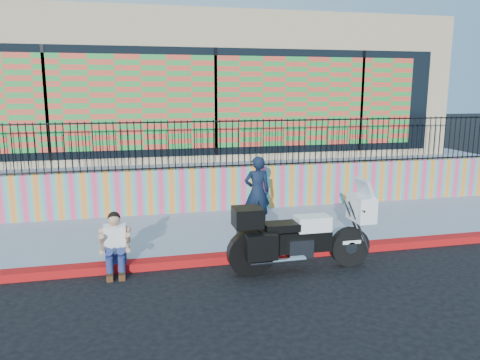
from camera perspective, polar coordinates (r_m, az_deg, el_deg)
name	(u,v)px	position (r m, az deg, el deg)	size (l,w,h in m)	color
ground	(255,259)	(9.06, 1.87, -9.64)	(90.00, 90.00, 0.00)	black
red_curb	(255,256)	(9.04, 1.88, -9.20)	(16.00, 0.30, 0.15)	#AB0C12
sidewalk	(236,230)	(10.56, -0.44, -6.17)	(16.00, 3.00, 0.15)	#8891A3
mural_wall	(223,189)	(11.91, -2.13, -1.07)	(16.00, 0.20, 1.10)	#F23F6D
metal_fence	(222,144)	(11.73, -2.17, 4.43)	(15.80, 0.04, 1.20)	black
elevated_platform	(196,162)	(16.88, -5.42, 2.24)	(16.00, 10.00, 1.25)	#8891A3
storefront_building	(195,87)	(16.47, -5.49, 11.19)	(14.00, 8.06, 4.00)	tan
police_motorcycle	(299,234)	(8.39, 7.20, -6.54)	(2.60, 0.86, 1.62)	black
police_officer	(257,192)	(10.41, 2.10, -1.44)	(0.58, 0.38, 1.60)	black
seated_man	(115,249)	(8.54, -14.96, -8.15)	(0.54, 0.71, 1.06)	navy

